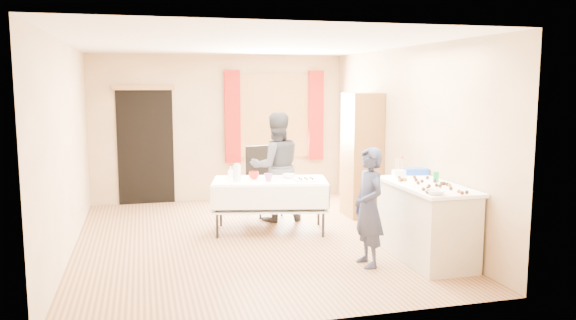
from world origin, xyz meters
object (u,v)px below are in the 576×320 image
object	(u,v)px
counter	(426,222)
girl	(369,207)
cabinet	(362,155)
chair	(264,195)
party_table	(270,201)
woman	(276,167)

from	to	relation	value
counter	girl	xyz separation A→B (m)	(-0.76, -0.06, 0.23)
counter	girl	world-z (taller)	girl
cabinet	chair	xyz separation A→B (m)	(-1.48, 0.43, -0.64)
cabinet	counter	xyz separation A→B (m)	(-0.10, -2.28, -0.52)
party_table	woman	distance (m)	0.77
party_table	woman	size ratio (longest dim) A/B	1.05
chair	counter	bearing A→B (deg)	-79.94
counter	party_table	distance (m)	2.28
cabinet	counter	size ratio (longest dim) A/B	1.33
cabinet	girl	size ratio (longest dim) A/B	1.42
cabinet	party_table	distance (m)	1.80
counter	girl	distance (m)	0.80
party_table	woman	xyz separation A→B (m)	(0.24, 0.62, 0.39)
chair	woman	xyz separation A→B (m)	(0.10, -0.40, 0.50)
counter	woman	xyz separation A→B (m)	(-1.28, 2.32, 0.38)
party_table	chair	size ratio (longest dim) A/B	1.59
girl	woman	bearing A→B (deg)	-171.71
cabinet	girl	world-z (taller)	cabinet
party_table	chair	xyz separation A→B (m)	(0.14, 1.02, -0.12)
cabinet	chair	distance (m)	1.67
chair	woman	bearing A→B (deg)	-92.46
party_table	cabinet	bearing A→B (deg)	32.18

